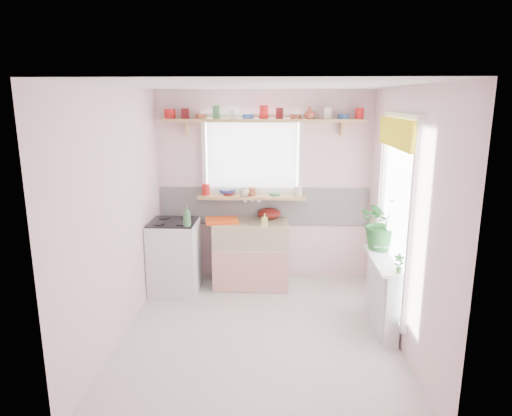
{
  "coord_description": "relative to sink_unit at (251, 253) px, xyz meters",
  "views": [
    {
      "loc": [
        0.17,
        -4.31,
        2.37
      ],
      "look_at": [
        -0.05,
        0.55,
        1.21
      ],
      "focal_mm": 32.0,
      "sensor_mm": 36.0,
      "label": 1
    }
  ],
  "objects": [
    {
      "name": "sink_unit",
      "position": [
        0.0,
        0.0,
        0.0
      ],
      "size": [
        0.95,
        0.65,
        1.11
      ],
      "color": "white",
      "rests_on": "ground"
    },
    {
      "name": "herb_pot",
      "position": [
        1.48,
        -1.49,
        0.44
      ],
      "size": [
        0.11,
        0.08,
        0.19
      ],
      "primitive_type": "imported",
      "rotation": [
        0.0,
        0.0,
        -0.18
      ],
      "color": "#2F6A2A",
      "rests_on": "radiator_ledge"
    },
    {
      "name": "colander",
      "position": [
        0.23,
        0.19,
        0.49
      ],
      "size": [
        0.4,
        0.4,
        0.14
      ],
      "primitive_type": "ellipsoid",
      "rotation": [
        0.0,
        0.0,
        -0.4
      ],
      "color": "#5A120F",
      "rests_on": "sink_unit"
    },
    {
      "name": "fruit_bowl",
      "position": [
        1.48,
        -0.78,
        0.38
      ],
      "size": [
        0.29,
        0.29,
        0.07
      ],
      "primitive_type": "imported",
      "rotation": [
        0.0,
        0.0,
        0.08
      ],
      "color": "white",
      "rests_on": "radiator_ledge"
    },
    {
      "name": "sill_bowl",
      "position": [
        -0.33,
        0.25,
        0.76
      ],
      "size": [
        0.27,
        0.27,
        0.07
      ],
      "primitive_type": "imported",
      "rotation": [
        0.0,
        0.0,
        0.32
      ],
      "color": "#3147A2",
      "rests_on": "windowsill"
    },
    {
      "name": "soap_bottle_sink",
      "position": [
        0.18,
        -0.19,
        0.5
      ],
      "size": [
        0.08,
        0.08,
        0.17
      ],
      "primitive_type": "imported",
      "rotation": [
        0.0,
        0.0,
        -0.03
      ],
      "color": "#C9D35E",
      "rests_on": "sink_unit"
    },
    {
      "name": "room",
      "position": [
        0.81,
        -0.43,
        0.94
      ],
      "size": [
        3.2,
        3.2,
        3.2
      ],
      "color": "silver",
      "rests_on": "ground"
    },
    {
      "name": "pine_shelf",
      "position": [
        0.15,
        0.18,
        1.69
      ],
      "size": [
        2.52,
        0.24,
        0.04
      ],
      "primitive_type": "cube",
      "color": "tan",
      "rests_on": "room"
    },
    {
      "name": "cooker_bottle",
      "position": [
        -0.73,
        -0.46,
        0.61
      ],
      "size": [
        0.12,
        0.12,
        0.25
      ],
      "primitive_type": "imported",
      "rotation": [
        0.0,
        0.0,
        0.3
      ],
      "color": "#40814C",
      "rests_on": "cooker"
    },
    {
      "name": "shelf_crockery",
      "position": [
        0.13,
        0.18,
        1.76
      ],
      "size": [
        2.47,
        0.11,
        0.12
      ],
      "color": "red",
      "rests_on": "pine_shelf"
    },
    {
      "name": "fruit",
      "position": [
        1.49,
        -0.77,
        0.43
      ],
      "size": [
        0.2,
        0.14,
        0.1
      ],
      "color": "orange",
      "rests_on": "fruit_bowl"
    },
    {
      "name": "sill_cup",
      "position": [
        -0.1,
        0.13,
        0.78
      ],
      "size": [
        0.14,
        0.14,
        0.1
      ],
      "primitive_type": "imported",
      "rotation": [
        0.0,
        0.0,
        0.04
      ],
      "color": "beige",
      "rests_on": "windowsill"
    },
    {
      "name": "cooker",
      "position": [
        -0.95,
        -0.24,
        0.03
      ],
      "size": [
        0.58,
        0.58,
        0.93
      ],
      "color": "white",
      "rests_on": "ground"
    },
    {
      "name": "sill_crockery",
      "position": [
        -0.0,
        0.19,
        0.78
      ],
      "size": [
        1.35,
        0.11,
        0.12
      ],
      "color": "red",
      "rests_on": "windowsill"
    },
    {
      "name": "jade_plant",
      "position": [
        1.48,
        -0.76,
        0.64
      ],
      "size": [
        0.67,
        0.63,
        0.6
      ],
      "primitive_type": "imported",
      "rotation": [
        0.0,
        0.0,
        0.38
      ],
      "color": "#2A692E",
      "rests_on": "radiator_ledge"
    },
    {
      "name": "radiator_ledge",
      "position": [
        1.45,
        -1.09,
        -0.03
      ],
      "size": [
        0.22,
        0.95,
        0.78
      ],
      "color": "white",
      "rests_on": "ground"
    },
    {
      "name": "dish_tray",
      "position": [
        -0.38,
        -0.01,
        0.44
      ],
      "size": [
        0.46,
        0.38,
        0.04
      ],
      "primitive_type": "cube",
      "rotation": [
        0.0,
        0.0,
        0.19
      ],
      "color": "#F85316",
      "rests_on": "sink_unit"
    },
    {
      "name": "windowsill",
      "position": [
        -0.0,
        0.19,
        0.71
      ],
      "size": [
        1.4,
        0.22,
        0.04
      ],
      "primitive_type": "cube",
      "color": "tan",
      "rests_on": "room"
    },
    {
      "name": "shelf_vase",
      "position": [
        0.71,
        0.12,
        1.79
      ],
      "size": [
        0.16,
        0.16,
        0.15
      ],
      "primitive_type": "imported",
      "rotation": [
        0.0,
        0.0,
        0.09
      ],
      "color": "#953D2E",
      "rests_on": "pine_shelf"
    }
  ]
}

